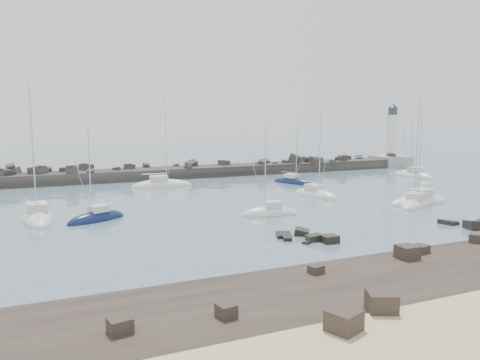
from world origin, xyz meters
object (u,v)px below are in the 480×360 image
object	(u,v)px
sailboat_9	(419,202)
sailboat_10	(413,176)
lighthouse	(391,152)
sailboat_8	(293,182)
sailboat_4	(162,186)
sailboat_3	(38,218)
sailboat_6	(315,195)
sailboat_2	(97,219)
sailboat_12	(411,175)
sailboat_5	(270,214)
sailboat_7	(416,204)

from	to	relation	value
sailboat_9	sailboat_10	world-z (taller)	sailboat_9
lighthouse	sailboat_8	bearing A→B (deg)	-155.80
sailboat_4	sailboat_8	size ratio (longest dim) A/B	1.24
sailboat_3	sailboat_6	size ratio (longest dim) A/B	1.22
sailboat_6	sailboat_10	bearing A→B (deg)	21.29
sailboat_2	sailboat_10	distance (m)	59.51
sailboat_2	sailboat_4	size ratio (longest dim) A/B	0.73
sailboat_3	sailboat_6	xyz separation A→B (m)	(35.26, 0.92, -0.01)
lighthouse	sailboat_12	bearing A→B (deg)	-119.61
sailboat_5	sailboat_10	bearing A→B (deg)	26.28
lighthouse	sailboat_2	size ratio (longest dim) A/B	1.34
lighthouse	sailboat_9	xyz separation A→B (m)	(-28.72, -37.77, -2.94)
lighthouse	sailboat_3	world-z (taller)	sailboat_3
sailboat_2	sailboat_5	bearing A→B (deg)	-14.93
sailboat_2	sailboat_9	distance (m)	38.94
sailboat_12	lighthouse	bearing A→B (deg)	60.39
sailboat_10	sailboat_12	xyz separation A→B (m)	(0.77, 1.47, -0.01)
sailboat_3	sailboat_7	distance (m)	44.07
sailboat_2	sailboat_5	distance (m)	18.69
lighthouse	sailboat_7	bearing A→B (deg)	-127.81
sailboat_12	sailboat_5	bearing A→B (deg)	-152.49
sailboat_3	sailboat_8	distance (m)	41.22
sailboat_3	sailboat_7	size ratio (longest dim) A/B	1.16
sailboat_7	sailboat_12	size ratio (longest dim) A/B	1.22
sailboat_4	sailboat_7	world-z (taller)	sailboat_4
sailboat_6	sailboat_10	world-z (taller)	sailboat_10
sailboat_7	sailboat_9	xyz separation A→B (m)	(1.19, 0.78, 0.02)
lighthouse	sailboat_4	world-z (taller)	sailboat_4
lighthouse	sailboat_6	xyz separation A→B (m)	(-37.60, -27.79, -2.95)
sailboat_5	sailboat_9	size ratio (longest dim) A/B	0.75
lighthouse	sailboat_5	distance (m)	61.19
sailboat_12	sailboat_8	bearing A→B (deg)	179.69
sailboat_8	sailboat_3	bearing A→B (deg)	-160.93
sailboat_5	sailboat_3	bearing A→B (deg)	162.06
sailboat_2	sailboat_9	bearing A→B (deg)	-9.15
sailboat_6	lighthouse	bearing A→B (deg)	36.46
sailboat_4	sailboat_6	xyz separation A→B (m)	(17.24, -17.20, -0.00)
sailboat_10	sailboat_5	bearing A→B (deg)	-153.72
sailboat_2	sailboat_7	distance (m)	37.90
sailboat_2	sailboat_6	size ratio (longest dim) A/B	0.86
sailboat_6	sailboat_8	distance (m)	13.08
sailboat_4	sailboat_5	bearing A→B (deg)	-77.46
sailboat_7	sailboat_6	bearing A→B (deg)	125.53
lighthouse	sailboat_7	xyz separation A→B (m)	(-29.91, -38.55, -2.95)
sailboat_3	sailboat_10	world-z (taller)	sailboat_3
sailboat_2	sailboat_12	bearing A→B (deg)	15.51
sailboat_3	sailboat_7	world-z (taller)	sailboat_3
lighthouse	sailboat_9	bearing A→B (deg)	-127.25
sailboat_5	sailboat_7	world-z (taller)	sailboat_7
sailboat_12	sailboat_9	bearing A→B (deg)	-131.74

